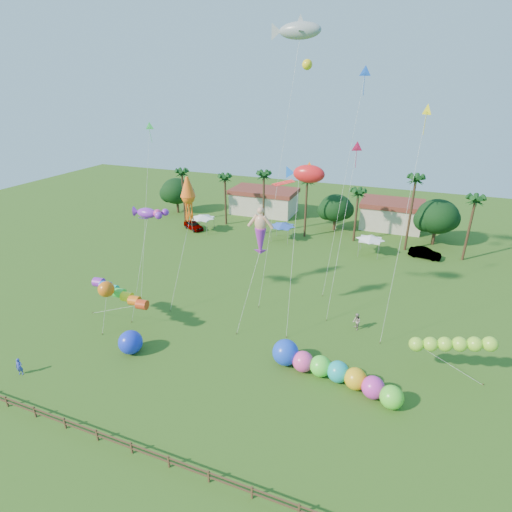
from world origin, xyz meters
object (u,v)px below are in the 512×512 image
(spectator_a, at_px, (19,367))
(spectator_b, at_px, (357,322))
(car_b, at_px, (425,253))
(caterpillar_inflatable, at_px, (329,370))
(car_a, at_px, (193,225))
(blue_ball, at_px, (131,342))

(spectator_a, xyz_separation_m, spectator_b, (26.55, 17.96, 0.11))
(spectator_a, height_order, spectator_b, spectator_b)
(car_b, distance_m, caterpillar_inflatable, 32.23)
(spectator_b, bearing_deg, car_b, 136.63)
(car_a, height_order, caterpillar_inflatable, caterpillar_inflatable)
(car_a, relative_size, caterpillar_inflatable, 0.38)
(spectator_a, bearing_deg, spectator_b, 15.69)
(spectator_b, xyz_separation_m, caterpillar_inflatable, (-1.04, -8.69, 0.09))
(spectator_a, distance_m, caterpillar_inflatable, 27.13)
(spectator_b, bearing_deg, car_a, -151.15)
(spectator_a, height_order, caterpillar_inflatable, caterpillar_inflatable)
(spectator_a, bearing_deg, car_a, 78.60)
(car_a, bearing_deg, car_b, -57.89)
(car_b, distance_m, blue_ball, 43.12)
(blue_ball, bearing_deg, spectator_a, -139.10)
(spectator_b, height_order, caterpillar_inflatable, caterpillar_inflatable)
(car_b, relative_size, blue_ball, 1.97)
(car_b, xyz_separation_m, caterpillar_inflatable, (-7.64, -31.31, 0.27))
(car_b, relative_size, spectator_a, 2.76)
(caterpillar_inflatable, distance_m, blue_ball, 18.62)
(spectator_a, height_order, blue_ball, blue_ball)
(spectator_b, bearing_deg, spectator_a, -83.05)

